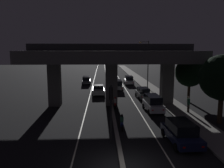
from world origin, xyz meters
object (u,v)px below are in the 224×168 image
(car_white_second, at_px, (153,103))
(car_grey_second_oncoming, at_px, (86,80))
(traffic_light_left_of_median, at_px, (111,104))
(motorcycle_red_filtering_mid, at_px, (115,103))
(car_dark_blue_lead, at_px, (181,132))
(car_silver_fourth, at_px, (117,85))
(car_white_fifth, at_px, (129,80))
(street_lamp, at_px, (147,62))
(car_silver_lead_oncoming, at_px, (98,90))
(motorcycle_blue_filtering_near, at_px, (122,123))
(pedestrian_on_sidewalk, at_px, (188,104))
(car_grey_third, at_px, (143,93))
(motorcycle_white_filtering_far, at_px, (114,91))

(car_white_second, relative_size, car_grey_second_oncoming, 1.03)
(traffic_light_left_of_median, bearing_deg, motorcycle_red_filtering_mid, 84.67)
(car_dark_blue_lead, distance_m, car_white_second, 8.91)
(car_dark_blue_lead, bearing_deg, car_silver_fourth, 6.27)
(car_white_fifth, xyz_separation_m, motorcycle_red_filtering_mid, (-4.10, -19.33, -0.29))
(traffic_light_left_of_median, height_order, street_lamp, street_lamp)
(street_lamp, relative_size, car_silver_lead_oncoming, 1.97)
(car_dark_blue_lead, bearing_deg, motorcycle_red_filtering_mid, 20.69)
(car_silver_fourth, distance_m, car_silver_lead_oncoming, 5.54)
(car_grey_second_oncoming, distance_m, motorcycle_blue_filtering_near, 27.92)
(car_white_second, bearing_deg, pedestrian_on_sidewalk, -106.03)
(street_lamp, height_order, car_silver_lead_oncoming, street_lamp)
(car_silver_lead_oncoming, relative_size, motorcycle_red_filtering_mid, 2.36)
(pedestrian_on_sidewalk, bearing_deg, car_silver_fourth, 114.48)
(street_lamp, relative_size, car_dark_blue_lead, 1.95)
(traffic_light_left_of_median, xyz_separation_m, car_silver_fourth, (2.13, 23.15, -2.19))
(car_grey_second_oncoming, bearing_deg, car_silver_lead_oncoming, 11.47)
(car_dark_blue_lead, xyz_separation_m, car_white_fifth, (-0.37, 30.14, -0.00))
(car_dark_blue_lead, distance_m, car_silver_fourth, 23.71)
(car_silver_fourth, bearing_deg, car_silver_lead_oncoming, 139.87)
(car_white_second, distance_m, pedestrian_on_sidewalk, 3.99)
(car_dark_blue_lead, height_order, motorcycle_blue_filtering_near, car_dark_blue_lead)
(street_lamp, height_order, car_white_fifth, street_lamp)
(car_dark_blue_lead, relative_size, car_silver_fourth, 1.07)
(car_silver_fourth, relative_size, car_silver_lead_oncoming, 0.95)
(car_grey_third, relative_size, motorcycle_white_filtering_far, 2.04)
(car_white_second, distance_m, car_silver_fourth, 14.92)
(car_dark_blue_lead, relative_size, car_grey_second_oncoming, 1.10)
(car_white_second, bearing_deg, street_lamp, -10.61)
(car_silver_fourth, height_order, motorcycle_white_filtering_far, car_silver_fourth)
(car_silver_fourth, distance_m, motorcycle_white_filtering_far, 4.43)
(car_dark_blue_lead, relative_size, car_silver_lead_oncoming, 1.01)
(car_dark_blue_lead, relative_size, motorcycle_blue_filtering_near, 2.31)
(car_dark_blue_lead, distance_m, car_grey_third, 16.01)
(street_lamp, relative_size, car_white_second, 2.09)
(car_silver_fourth, height_order, motorcycle_red_filtering_mid, car_silver_fourth)
(street_lamp, bearing_deg, motorcycle_white_filtering_far, -142.22)
(street_lamp, relative_size, motorcycle_blue_filtering_near, 4.50)
(pedestrian_on_sidewalk, bearing_deg, motorcycle_white_filtering_far, 125.05)
(car_grey_second_oncoming, bearing_deg, traffic_light_left_of_median, 5.70)
(motorcycle_white_filtering_far, height_order, pedestrian_on_sidewalk, pedestrian_on_sidewalk)
(car_grey_second_oncoming, height_order, motorcycle_white_filtering_far, car_grey_second_oncoming)
(car_silver_fourth, xyz_separation_m, pedestrian_on_sidewalk, (7.08, -15.54, 0.14))
(car_white_fifth, relative_size, motorcycle_red_filtering_mid, 2.41)
(car_silver_lead_oncoming, distance_m, motorcycle_white_filtering_far, 2.63)
(traffic_light_left_of_median, relative_size, motorcycle_white_filtering_far, 2.31)
(traffic_light_left_of_median, height_order, motorcycle_blue_filtering_near, traffic_light_left_of_median)
(motorcycle_blue_filtering_near, height_order, motorcycle_red_filtering_mid, motorcycle_red_filtering_mid)
(traffic_light_left_of_median, distance_m, car_dark_blue_lead, 5.90)
(car_grey_third, height_order, motorcycle_blue_filtering_near, car_grey_third)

